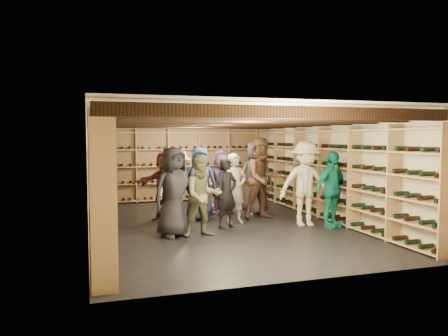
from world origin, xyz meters
TOP-DOWN VIEW (x-y plane):
  - ground at (0.00, 0.00)m, footprint 8.00×8.00m
  - walls at (0.00, 0.00)m, footprint 5.52×8.02m
  - ceiling at (0.00, 0.00)m, footprint 5.50×8.00m
  - ceiling_joists at (0.00, 0.00)m, footprint 5.40×7.12m
  - wine_rack_left at (-2.57, 0.00)m, footprint 0.32×7.50m
  - wine_rack_right at (2.57, 0.00)m, footprint 0.32×7.50m
  - wine_rack_back at (0.00, 3.83)m, footprint 4.70×0.30m
  - crate_stack_left at (0.59, 2.35)m, footprint 0.50×0.33m
  - crate_stack_right at (0.21, 2.07)m, footprint 0.57×0.46m
  - crate_loose at (0.45, 1.62)m, footprint 0.51×0.34m
  - person_0 at (-1.19, -0.94)m, footprint 0.99×0.82m
  - person_1 at (0.03, -0.44)m, footprint 0.64×0.55m
  - person_2 at (-0.66, -1.07)m, footprint 0.81×0.66m
  - person_3 at (1.74, -0.69)m, footprint 1.26×0.84m
  - person_4 at (2.18, -1.02)m, footprint 1.03×0.70m
  - person_5 at (-1.05, 0.86)m, footprint 1.55×1.05m
  - person_6 at (-0.31, 0.55)m, footprint 0.93×0.71m
  - person_7 at (0.36, -0.00)m, footprint 0.64×0.49m
  - person_8 at (1.16, 0.33)m, footprint 1.01×0.83m
  - person_9 at (-0.88, 0.34)m, footprint 1.22×0.97m
  - person_10 at (-0.08, 1.30)m, footprint 0.99×0.61m
  - person_11 at (0.47, 1.30)m, footprint 1.49×0.50m
  - person_12 at (1.20, 0.88)m, footprint 0.92×0.63m

SIDE VIEW (x-z plane):
  - ground at x=0.00m, z-range 0.00..0.00m
  - crate_loose at x=0.45m, z-range 0.00..0.17m
  - crate_stack_right at x=0.21m, z-range 0.00..0.68m
  - crate_stack_left at x=0.59m, z-range 0.00..0.85m
  - person_1 at x=0.03m, z-range 0.00..1.48m
  - person_7 at x=0.36m, z-range 0.00..1.55m
  - person_10 at x=-0.08m, z-range 0.00..1.57m
  - person_2 at x=-0.66m, z-range 0.00..1.57m
  - person_11 at x=0.47m, z-range 0.00..1.60m
  - person_5 at x=-1.05m, z-range 0.00..1.61m
  - person_4 at x=2.18m, z-range 0.00..1.62m
  - person_9 at x=-0.88m, z-range 0.00..1.65m
  - person_6 at x=-0.31m, z-range 0.00..1.69m
  - person_0 at x=-1.19m, z-range 0.00..1.74m
  - person_12 at x=1.20m, z-range 0.00..1.82m
  - person_3 at x=1.74m, z-range 0.00..1.83m
  - person_8 at x=1.16m, z-range 0.00..1.89m
  - wine_rack_back at x=0.00m, z-range 0.00..2.15m
  - wine_rack_left at x=-2.57m, z-range 0.00..2.15m
  - wine_rack_right at x=2.57m, z-range 0.00..2.15m
  - walls at x=0.00m, z-range 0.00..2.40m
  - ceiling_joists at x=0.00m, z-range 2.17..2.35m
  - ceiling at x=0.00m, z-range 2.40..2.40m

